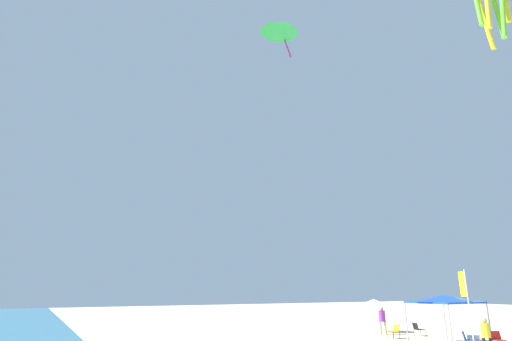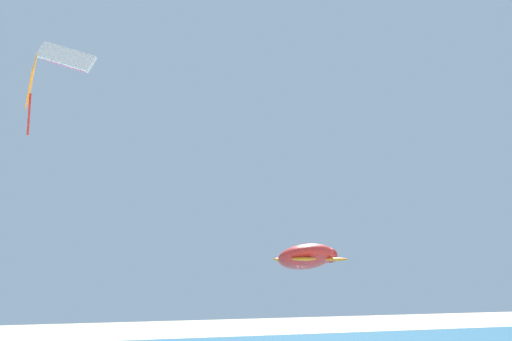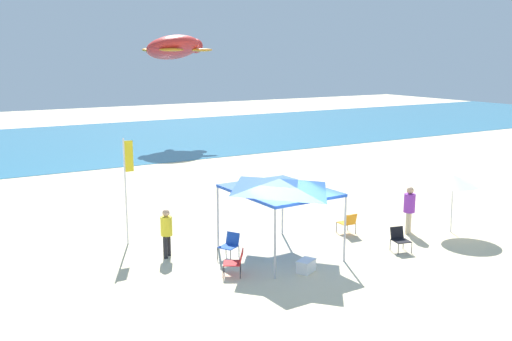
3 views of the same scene
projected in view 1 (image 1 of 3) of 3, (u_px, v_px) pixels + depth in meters
canopy_tent at (445, 299)px, 23.48m from camera, size 3.01×3.67×2.64m
beach_umbrella at (374, 302)px, 29.85m from camera, size 2.04×2.04×2.29m
folding_chair_right_of_tent at (468, 339)px, 21.34m from camera, size 0.80×0.75×0.82m
folding_chair_near_cooler at (394, 330)px, 25.63m from camera, size 0.57×0.65×0.82m
folding_chair_facing_ocean at (418, 328)px, 26.96m from camera, size 0.64×0.72×0.82m
folding_chair_left_of_tent at (498, 338)px, 21.52m from camera, size 0.80×0.76×0.82m
cooler_box at (474, 339)px, 23.55m from camera, size 0.74×0.64×0.40m
banner_flag at (468, 304)px, 18.37m from camera, size 0.36×0.06×3.84m
person_beachcomber at (486, 333)px, 19.45m from camera, size 0.39×0.39×1.65m
person_near_umbrella at (382, 318)px, 28.02m from camera, size 0.43×0.43×1.80m
kite_delta_green at (279, 30)px, 29.17m from camera, size 3.57×3.56×2.21m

